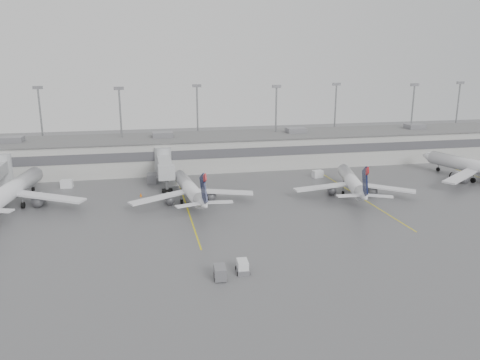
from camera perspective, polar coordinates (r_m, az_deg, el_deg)
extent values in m
plane|color=#4B4B4D|center=(69.99, 10.22, -8.49)|extent=(260.00, 260.00, 0.00)
cube|color=#A6A6A1|center=(122.28, 0.09, 3.63)|extent=(150.00, 16.00, 8.00)
cube|color=#47474C|center=(114.38, 0.94, 3.38)|extent=(150.00, 0.15, 2.20)
cube|color=#606060|center=(121.58, 0.09, 5.51)|extent=(152.00, 17.00, 0.30)
cube|color=slate|center=(122.49, -26.04, 4.46)|extent=(5.00, 4.00, 1.30)
cube|color=slate|center=(140.63, 20.55, 6.13)|extent=(5.00, 4.00, 1.30)
cylinder|color=gray|center=(130.42, -23.00, 5.84)|extent=(0.44, 0.44, 20.00)
cube|color=slate|center=(129.48, -23.45, 10.30)|extent=(2.40, 0.50, 0.80)
cylinder|color=gray|center=(120.71, -14.26, 5.93)|extent=(0.44, 0.44, 20.00)
cube|color=slate|center=(119.70, -14.57, 10.76)|extent=(2.40, 0.50, 0.80)
cylinder|color=gray|center=(128.95, -5.19, 6.84)|extent=(0.44, 0.44, 20.00)
cube|color=slate|center=(128.00, -5.29, 11.37)|extent=(2.40, 0.50, 0.80)
cylinder|color=gray|center=(125.66, 4.39, 6.66)|extent=(0.44, 0.44, 20.00)
cube|color=slate|center=(124.68, 4.48, 11.31)|extent=(2.40, 0.50, 0.80)
cylinder|color=gray|center=(139.45, 11.48, 7.19)|extent=(0.44, 0.44, 20.00)
cube|color=slate|center=(138.57, 11.70, 11.37)|extent=(2.40, 0.50, 0.80)
cylinder|color=gray|center=(142.16, 20.17, 6.73)|extent=(0.44, 0.44, 20.00)
cube|color=slate|center=(141.30, 20.53, 10.82)|extent=(2.40, 0.50, 0.80)
cylinder|color=gray|center=(159.58, 24.89, 7.03)|extent=(0.44, 0.44, 20.00)
cube|color=slate|center=(158.81, 25.29, 10.67)|extent=(2.40, 0.50, 0.80)
cylinder|color=#A9ACAF|center=(115.93, -26.89, 1.19)|extent=(4.00, 4.00, 7.00)
cylinder|color=#A9ACAF|center=(112.01, -9.35, 2.17)|extent=(4.00, 4.00, 7.00)
cube|color=#A9ACAF|center=(105.50, -9.19, 1.86)|extent=(2.80, 13.00, 2.60)
cube|color=#A9ACAF|center=(98.20, -8.95, 0.92)|extent=(3.40, 2.40, 3.00)
cylinder|color=gray|center=(98.91, -8.88, -0.71)|extent=(0.70, 0.70, 2.80)
cube|color=black|center=(99.19, -8.86, -1.30)|extent=(2.20, 1.20, 0.70)
cube|color=yellow|center=(88.02, -6.43, -3.49)|extent=(0.25, 40.00, 0.01)
cube|color=yellow|center=(97.54, 14.49, -2.07)|extent=(0.25, 40.00, 0.01)
cylinder|color=silver|center=(98.59, -25.89, -0.99)|extent=(6.45, 23.76, 3.21)
cone|color=silver|center=(110.62, -23.43, 0.84)|extent=(3.59, 3.41, 3.21)
cube|color=silver|center=(93.51, -22.23, -1.92)|extent=(13.72, 8.59, 0.37)
cylinder|color=black|center=(107.93, -23.90, -1.03)|extent=(0.50, 1.01, 0.96)
cylinder|color=black|center=(96.53, -24.94, -2.81)|extent=(0.64, 1.23, 1.18)
cylinder|color=silver|center=(92.07, -6.23, -0.94)|extent=(4.66, 19.83, 2.68)
cone|color=silver|center=(102.61, -7.50, 0.63)|extent=(2.92, 2.76, 2.68)
cone|color=silver|center=(80.82, -4.50, -2.83)|extent=(3.12, 4.72, 2.68)
cube|color=silver|center=(88.90, -9.83, -2.11)|extent=(11.56, 6.82, 0.31)
cube|color=silver|center=(91.33, -2.05, -1.45)|extent=(11.84, 4.72, 0.31)
cube|color=black|center=(79.67, -4.46, -1.15)|extent=(0.78, 5.03, 5.84)
cube|color=maroon|center=(77.98, -4.30, 0.28)|extent=(0.45, 1.83, 1.70)
cylinder|color=black|center=(100.29, -7.13, -1.03)|extent=(0.39, 0.83, 0.80)
cylinder|color=black|center=(90.65, -7.12, -2.65)|extent=(0.50, 1.02, 0.98)
cylinder|color=black|center=(91.38, -4.81, -2.45)|extent=(0.50, 1.02, 0.98)
cylinder|color=silver|center=(99.35, 13.43, -0.09)|extent=(7.68, 19.86, 2.70)
cone|color=silver|center=(110.03, 12.40, 1.37)|extent=(3.26, 3.13, 2.70)
cone|color=silver|center=(87.92, 14.83, -1.83)|extent=(3.77, 5.05, 2.70)
cube|color=silver|center=(96.13, 9.97, -0.84)|extent=(11.83, 2.99, 0.32)
cube|color=silver|center=(98.53, 17.27, -0.91)|extent=(11.12, 8.32, 0.32)
cube|color=black|center=(86.82, 15.00, -0.26)|extent=(1.56, 4.98, 5.89)
cube|color=maroon|center=(85.16, 15.26, 1.06)|extent=(0.73, 1.83, 1.71)
cylinder|color=black|center=(107.64, 12.59, -0.19)|extent=(0.51, 0.86, 0.81)
cylinder|color=black|center=(97.87, 12.45, -1.60)|extent=(0.65, 1.06, 0.99)
cylinder|color=black|center=(98.58, 14.62, -1.61)|extent=(0.65, 1.06, 0.99)
cylinder|color=silver|center=(120.30, 26.53, 1.51)|extent=(8.90, 23.39, 3.18)
cone|color=silver|center=(128.40, 21.91, 2.73)|extent=(3.82, 3.67, 3.18)
cube|color=silver|center=(112.93, 25.38, 0.43)|extent=(13.12, 9.73, 0.37)
cylinder|color=black|center=(126.63, 22.99, 1.22)|extent=(0.60, 1.02, 0.95)
cylinder|color=black|center=(117.87, 26.54, -0.03)|extent=(0.75, 1.25, 1.17)
cube|color=silver|center=(62.10, 0.32, -10.49)|extent=(1.53, 2.29, 1.64)
cube|color=slate|center=(62.32, 0.32, -10.91)|extent=(1.74, 2.66, 0.64)
cylinder|color=black|center=(63.07, -0.47, -10.65)|extent=(0.24, 0.53, 0.51)
cylinder|color=black|center=(63.26, 0.86, -10.57)|extent=(0.24, 0.53, 0.51)
cylinder|color=black|center=(61.44, -0.25, -11.36)|extent=(0.24, 0.53, 0.51)
cylinder|color=black|center=(61.63, 1.13, -11.28)|extent=(0.24, 0.53, 0.51)
cube|color=slate|center=(60.47, -2.45, -11.18)|extent=(1.64, 2.66, 1.55)
cylinder|color=black|center=(61.51, -3.14, -11.36)|extent=(0.24, 0.52, 0.51)
cylinder|color=black|center=(59.98, -1.74, -12.05)|extent=(0.24, 0.52, 0.51)
cube|color=silver|center=(108.16, -20.37, -0.44)|extent=(2.58, 1.83, 1.74)
cube|color=silver|center=(104.20, -8.19, -0.21)|extent=(2.84, 2.34, 1.73)
cube|color=silver|center=(111.70, 9.45, 0.73)|extent=(2.62, 1.98, 1.69)
cube|color=slate|center=(107.09, -10.68, 0.19)|extent=(2.38, 3.53, 2.10)
cone|color=#DD6104|center=(97.14, -12.00, -1.76)|extent=(0.49, 0.49, 0.77)
cone|color=#DD6104|center=(105.14, 13.99, -0.65)|extent=(0.46, 0.46, 0.72)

